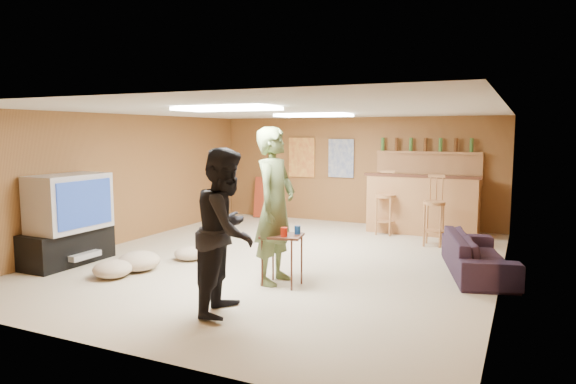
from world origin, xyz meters
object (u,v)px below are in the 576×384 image
at_px(tv_body, 69,202).
at_px(tray_table, 282,260).
at_px(person_black, 226,231).
at_px(person_olive, 275,206).
at_px(sofa, 478,255).
at_px(bar_counter, 423,204).

relative_size(tv_body, tray_table, 1.72).
xyz_separation_m(tv_body, person_black, (3.08, -0.73, -0.03)).
bearing_deg(person_black, person_olive, -11.44).
bearing_deg(person_olive, tv_body, 98.80).
bearing_deg(person_olive, tray_table, -121.62).
distance_m(person_black, sofa, 3.55).
height_order(tv_body, person_black, person_black).
relative_size(person_olive, person_black, 1.13).
bearing_deg(bar_counter, tv_body, -133.00).
bearing_deg(bar_counter, person_olive, -105.30).
relative_size(tv_body, sofa, 0.60).
height_order(bar_counter, tray_table, bar_counter).
xyz_separation_m(bar_counter, sofa, (1.20, -2.52, -0.28)).
bearing_deg(tv_body, sofa, 19.85).
bearing_deg(tv_body, tray_table, 6.52).
relative_size(bar_counter, person_black, 1.15).
distance_m(bar_counter, sofa, 2.80).
bearing_deg(bar_counter, person_black, -101.73).
bearing_deg(sofa, person_black, 124.09).
relative_size(person_olive, tray_table, 3.07).
bearing_deg(bar_counter, sofa, -64.53).
relative_size(sofa, tray_table, 2.86).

